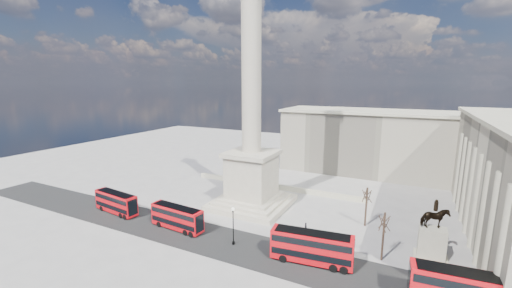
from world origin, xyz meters
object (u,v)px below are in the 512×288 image
object	(u,v)px
nelsons_column	(252,141)
pedestrian_walking	(345,254)
red_bus_a	(116,202)
red_bus_b	(177,217)
red_bus_c	(312,247)
victorian_lamp	(233,223)
pedestrian_crossing	(306,227)
pedestrian_standing	(423,272)
equestrian_statue	(432,239)

from	to	relation	value
nelsons_column	pedestrian_walking	size ratio (longest dim) A/B	31.09
red_bus_a	red_bus_b	size ratio (longest dim) A/B	1.01
red_bus_a	red_bus_b	xyz separation A→B (m)	(14.39, -0.13, -0.01)
red_bus_c	victorian_lamp	bearing A→B (deg)	175.25
pedestrian_walking	pedestrian_crossing	world-z (taller)	pedestrian_crossing
victorian_lamp	pedestrian_standing	bearing A→B (deg)	7.64
pedestrian_walking	pedestrian_standing	distance (m)	9.30
equestrian_statue	pedestrian_standing	size ratio (longest dim) A/B	5.31
red_bus_c	pedestrian_walking	world-z (taller)	red_bus_c
red_bus_a	pedestrian_crossing	world-z (taller)	red_bus_a
red_bus_a	pedestrian_crossing	bearing A→B (deg)	19.91
nelsons_column	equestrian_statue	size ratio (longest dim) A/B	5.77
nelsons_column	red_bus_c	bearing A→B (deg)	-41.30
pedestrian_standing	red_bus_c	bearing A→B (deg)	-12.82
red_bus_b	pedestrian_crossing	bearing A→B (deg)	27.39
pedestrian_standing	pedestrian_crossing	world-z (taller)	pedestrian_crossing
red_bus_a	red_bus_b	world-z (taller)	red_bus_a
red_bus_a	pedestrian_standing	bearing A→B (deg)	9.67
red_bus_c	pedestrian_standing	xyz separation A→B (m)	(13.15, 2.91, -1.47)
pedestrian_standing	victorian_lamp	bearing A→B (deg)	-17.68
red_bus_c	equestrian_statue	bearing A→B (deg)	22.48
victorian_lamp	red_bus_b	bearing A→B (deg)	178.82
pedestrian_crossing	red_bus_c	bearing A→B (deg)	176.10
nelsons_column	victorian_lamp	size ratio (longest dim) A/B	8.58
nelsons_column	red_bus_b	size ratio (longest dim) A/B	5.11
pedestrian_standing	nelsons_column	bearing A→B (deg)	-46.57
red_bus_c	pedestrian_crossing	xyz separation A→B (m)	(-3.38, 8.07, -1.46)
red_bus_b	pedestrian_standing	xyz separation A→B (m)	(35.71, 3.13, -1.23)
victorian_lamp	pedestrian_crossing	xyz separation A→B (m)	(8.44, 8.51, -2.60)
red_bus_c	equestrian_statue	world-z (taller)	equestrian_statue
equestrian_statue	pedestrian_walking	bearing A→B (deg)	-153.89
red_bus_b	red_bus_c	bearing A→B (deg)	4.56
red_bus_a	victorian_lamp	world-z (taller)	victorian_lamp
red_bus_c	pedestrian_walking	xyz separation A→B (m)	(3.86, 2.91, -1.49)
victorian_lamp	pedestrian_walking	xyz separation A→B (m)	(15.68, 3.35, -2.62)
red_bus_b	pedestrian_walking	world-z (taller)	red_bus_b
pedestrian_walking	red_bus_c	bearing A→B (deg)	-141.01
red_bus_b	pedestrian_crossing	world-z (taller)	red_bus_b
pedestrian_walking	pedestrian_standing	bearing A→B (deg)	1.90
red_bus_a	equestrian_statue	bearing A→B (deg)	15.21
nelsons_column	red_bus_a	world-z (taller)	nelsons_column
nelsons_column	red_bus_c	xyz separation A→B (m)	(16.41, -14.41, -10.63)
victorian_lamp	pedestrian_walking	distance (m)	16.25
pedestrian_walking	victorian_lamp	bearing A→B (deg)	-166.04
nelsons_column	red_bus_b	world-z (taller)	nelsons_column
pedestrian_crossing	red_bus_b	bearing A→B (deg)	86.74
red_bus_b	pedestrian_walking	size ratio (longest dim) A/B	6.08
red_bus_c	red_bus_b	bearing A→B (deg)	173.68
red_bus_b	pedestrian_standing	distance (m)	35.87
victorian_lamp	pedestrian_walking	bearing A→B (deg)	12.06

